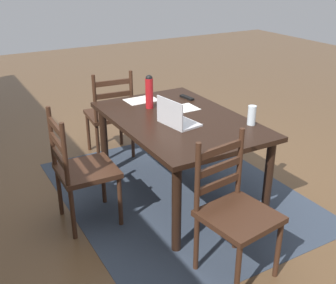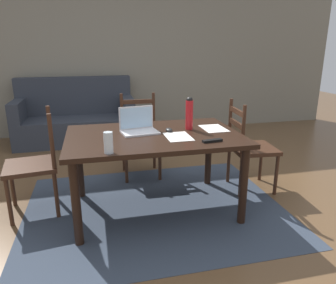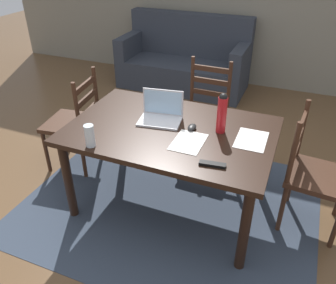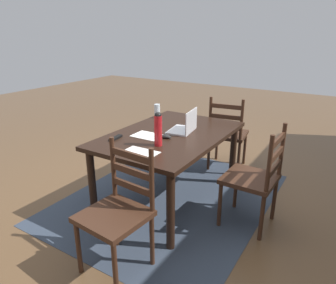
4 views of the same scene
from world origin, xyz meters
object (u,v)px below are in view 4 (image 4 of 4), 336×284
object	(u,v)px
dining_table	(170,141)
chair_left_far	(228,134)
computer_mouse	(166,136)
laptop	(185,126)
water_bottle	(158,128)
chair_right_far	(118,212)
tv_remote	(116,138)
chair_far_head	(254,178)
drinking_glass	(157,111)

from	to	relation	value
dining_table	chair_left_far	world-z (taller)	chair_left_far
dining_table	computer_mouse	distance (m)	0.19
computer_mouse	laptop	bearing A→B (deg)	167.18
dining_table	water_bottle	distance (m)	0.44
chair_right_far	tv_remote	bearing A→B (deg)	-139.19
laptop	water_bottle	distance (m)	0.49
chair_right_far	chair_left_far	world-z (taller)	same
chair_left_far	laptop	bearing A→B (deg)	-6.20
tv_remote	water_bottle	bearing A→B (deg)	1.17
chair_far_head	tv_remote	size ratio (longest dim) A/B	5.59
chair_far_head	dining_table	bearing A→B (deg)	-90.07
chair_right_far	dining_table	bearing A→B (deg)	-168.95
water_bottle	computer_mouse	size ratio (longest dim) A/B	3.04
dining_table	laptop	bearing A→B (deg)	139.23
computer_mouse	tv_remote	bearing A→B (deg)	-56.34
chair_far_head	laptop	size ratio (longest dim) A/B	2.72
drinking_glass	computer_mouse	distance (m)	0.75
laptop	tv_remote	bearing A→B (deg)	-39.63
dining_table	chair_right_far	xyz separation A→B (m)	(1.05, 0.21, -0.18)
chair_right_far	tv_remote	distance (m)	0.88
chair_right_far	water_bottle	distance (m)	0.83
water_bottle	tv_remote	distance (m)	0.47
drinking_glass	chair_left_far	bearing A→B (deg)	134.70
laptop	computer_mouse	size ratio (longest dim) A/B	3.49
dining_table	computer_mouse	size ratio (longest dim) A/B	15.29
dining_table	laptop	xyz separation A→B (m)	(-0.12, 0.11, 0.14)
dining_table	drinking_glass	size ratio (longest dim) A/B	9.61
chair_right_far	tv_remote	world-z (taller)	chair_right_far
chair_left_far	tv_remote	size ratio (longest dim) A/B	5.59
chair_right_far	laptop	distance (m)	1.23
water_bottle	chair_far_head	bearing A→B (deg)	114.25
water_bottle	chair_left_far	bearing A→B (deg)	175.42
tv_remote	drinking_glass	bearing A→B (deg)	88.77
chair_left_far	laptop	distance (m)	0.99
laptop	computer_mouse	bearing A→B (deg)	-11.93
water_bottle	computer_mouse	world-z (taller)	water_bottle
laptop	drinking_glass	size ratio (longest dim) A/B	2.20
chair_far_head	laptop	xyz separation A→B (m)	(-0.13, -0.77, 0.33)
dining_table	drinking_glass	world-z (taller)	drinking_glass
chair_far_head	computer_mouse	bearing A→B (deg)	-79.87
chair_left_far	computer_mouse	world-z (taller)	chair_left_far
chair_far_head	tv_remote	world-z (taller)	chair_far_head
chair_left_far	chair_far_head	bearing A→B (deg)	32.38
tv_remote	computer_mouse	bearing A→B (deg)	27.23
chair_right_far	chair_far_head	size ratio (longest dim) A/B	1.00
chair_right_far	water_bottle	xyz separation A→B (m)	(-0.70, -0.11, 0.43)
chair_left_far	tv_remote	bearing A→B (deg)	-20.49
chair_right_far	chair_far_head	world-z (taller)	same
chair_far_head	water_bottle	distance (m)	0.96
water_bottle	dining_table	bearing A→B (deg)	-164.95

